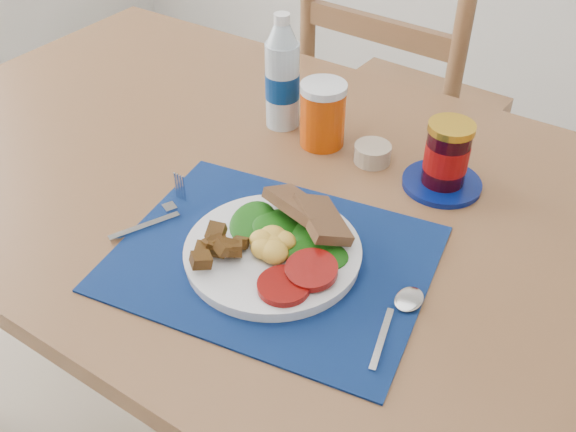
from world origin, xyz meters
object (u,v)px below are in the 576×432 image
(water_bottle, at_px, (282,78))
(juice_glass, at_px, (323,116))
(breakfast_plate, at_px, (268,248))
(chair_far, at_px, (398,75))
(jam_on_saucer, at_px, (446,159))

(water_bottle, distance_m, juice_glass, 0.11)
(water_bottle, bearing_deg, breakfast_plate, -59.05)
(chair_far, relative_size, breakfast_plate, 4.90)
(breakfast_plate, height_order, water_bottle, water_bottle)
(breakfast_plate, relative_size, jam_on_saucer, 1.92)
(chair_far, bearing_deg, jam_on_saucer, 123.81)
(water_bottle, bearing_deg, jam_on_saucer, -3.33)
(chair_far, bearing_deg, juice_glass, 103.58)
(juice_glass, height_order, jam_on_saucer, jam_on_saucer)
(jam_on_saucer, bearing_deg, chair_far, 121.02)
(chair_far, height_order, breakfast_plate, chair_far)
(juice_glass, xyz_separation_m, jam_on_saucer, (0.24, -0.00, -0.00))
(water_bottle, relative_size, juice_glass, 1.94)
(breakfast_plate, relative_size, juice_glass, 2.26)
(breakfast_plate, height_order, juice_glass, juice_glass)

